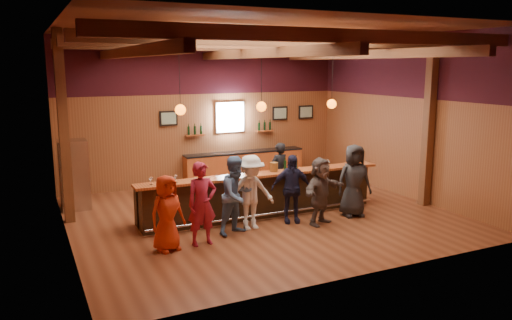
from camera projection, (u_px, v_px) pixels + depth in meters
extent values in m
plane|color=brown|center=(261.00, 215.00, 12.41)|extent=(9.00, 9.00, 0.00)
cube|color=brown|center=(205.00, 112.00, 15.55)|extent=(9.00, 0.04, 4.50)
cube|color=brown|center=(364.00, 151.00, 8.44)|extent=(9.00, 0.04, 4.50)
cube|color=brown|center=(62.00, 137.00, 10.11)|extent=(0.04, 8.00, 4.50)
cube|color=brown|center=(407.00, 117.00, 13.88)|extent=(0.04, 8.00, 4.50)
cube|color=brown|center=(262.00, 29.00, 11.57)|extent=(9.00, 8.00, 0.04)
cube|color=#350E17|center=(205.00, 66.00, 15.27)|extent=(9.00, 0.01, 1.70)
cube|color=#350E17|center=(58.00, 66.00, 9.85)|extent=(0.01, 8.00, 1.70)
cube|color=#350E17|center=(409.00, 66.00, 13.61)|extent=(0.01, 8.00, 1.70)
cube|color=#542E18|center=(64.00, 128.00, 11.50)|extent=(0.22, 0.22, 4.50)
cube|color=#542E18|center=(429.00, 121.00, 12.92)|extent=(0.22, 0.22, 4.50)
cube|color=#542E18|center=(334.00, 35.00, 8.96)|extent=(8.80, 0.20, 0.25)
cube|color=#542E18|center=(282.00, 40.00, 10.74)|extent=(8.80, 0.20, 0.25)
cube|color=#542E18|center=(244.00, 44.00, 12.51)|extent=(8.80, 0.20, 0.25)
cube|color=#542E18|center=(216.00, 47.00, 14.29)|extent=(8.80, 0.20, 0.25)
cube|color=#542E18|center=(132.00, 52.00, 10.42)|extent=(0.18, 7.80, 0.22)
cube|color=#542E18|center=(261.00, 53.00, 11.67)|extent=(0.18, 7.80, 0.22)
cube|color=#542E18|center=(365.00, 54.00, 12.93)|extent=(0.18, 7.80, 0.22)
cube|color=black|center=(261.00, 195.00, 12.31)|extent=(6.00, 0.60, 1.05)
cube|color=#99421B|center=(264.00, 174.00, 12.05)|extent=(6.30, 0.50, 0.06)
cube|color=black|center=(255.00, 176.00, 12.58)|extent=(6.00, 0.48, 0.05)
cube|color=black|center=(255.00, 194.00, 12.67)|extent=(6.00, 0.48, 0.90)
cube|color=silver|center=(322.00, 171.00, 13.42)|extent=(0.45, 0.40, 0.14)
cube|color=silver|center=(337.00, 169.00, 13.63)|extent=(0.45, 0.40, 0.14)
cylinder|color=silver|center=(269.00, 214.00, 12.01)|extent=(6.00, 0.06, 0.06)
cube|color=#99421B|center=(244.00, 166.00, 16.14)|extent=(4.00, 0.50, 0.90)
cube|color=black|center=(244.00, 152.00, 16.05)|extent=(4.00, 0.52, 0.05)
cube|color=silver|center=(230.00, 117.00, 15.87)|extent=(0.95, 0.08, 0.95)
cube|color=white|center=(230.00, 117.00, 15.83)|extent=(0.78, 0.01, 0.78)
cube|color=black|center=(169.00, 118.00, 15.02)|extent=(0.55, 0.04, 0.45)
cube|color=silver|center=(169.00, 118.00, 15.00)|extent=(0.45, 0.01, 0.35)
cube|color=black|center=(280.00, 113.00, 16.61)|extent=(0.55, 0.04, 0.45)
cube|color=silver|center=(280.00, 113.00, 16.59)|extent=(0.45, 0.01, 0.35)
cube|color=black|center=(306.00, 112.00, 17.03)|extent=(0.55, 0.04, 0.45)
cube|color=silver|center=(306.00, 112.00, 17.01)|extent=(0.45, 0.01, 0.35)
cube|color=#99421B|center=(195.00, 135.00, 15.40)|extent=(0.60, 0.18, 0.04)
cylinder|color=black|center=(189.00, 131.00, 15.29)|extent=(0.07, 0.07, 0.26)
cylinder|color=black|center=(195.00, 130.00, 15.37)|extent=(0.07, 0.07, 0.26)
cylinder|color=black|center=(201.00, 130.00, 15.46)|extent=(0.07, 0.07, 0.26)
cube|color=#99421B|center=(265.00, 131.00, 16.41)|extent=(0.60, 0.18, 0.04)
cylinder|color=black|center=(259.00, 127.00, 16.30)|extent=(0.07, 0.07, 0.26)
cylinder|color=black|center=(265.00, 126.00, 16.38)|extent=(0.07, 0.07, 0.26)
cylinder|color=black|center=(270.00, 126.00, 16.46)|extent=(0.07, 0.07, 0.26)
cylinder|color=black|center=(180.00, 81.00, 10.95)|extent=(0.01, 0.01, 1.25)
sphere|color=#FF670C|center=(180.00, 110.00, 11.07)|extent=(0.24, 0.24, 0.24)
cylinder|color=black|center=(261.00, 80.00, 11.79)|extent=(0.01, 0.01, 1.25)
sphere|color=#FF670C|center=(261.00, 107.00, 11.91)|extent=(0.24, 0.24, 0.24)
cylinder|color=black|center=(332.00, 79.00, 12.63)|extent=(0.01, 0.01, 1.25)
sphere|color=#FF670C|center=(332.00, 104.00, 12.74)|extent=(0.24, 0.24, 0.24)
cube|color=silver|center=(74.00, 175.00, 12.84)|extent=(0.70, 0.70, 1.80)
imported|color=red|center=(167.00, 213.00, 9.94)|extent=(0.87, 0.70, 1.55)
imported|color=maroon|center=(202.00, 204.00, 10.25)|extent=(0.67, 0.47, 1.75)
imported|color=#4F729F|center=(237.00, 195.00, 10.92)|extent=(1.02, 0.91, 1.75)
imported|color=silver|center=(251.00, 192.00, 11.23)|extent=(1.12, 0.66, 1.71)
imported|color=#1A1B35|center=(291.00, 189.00, 11.73)|extent=(1.03, 0.66, 1.63)
imported|color=#534742|center=(320.00, 191.00, 11.59)|extent=(1.54, 1.04, 1.59)
imported|color=#242427|center=(354.00, 181.00, 12.22)|extent=(0.96, 0.72, 1.79)
imported|color=black|center=(279.00, 172.00, 13.59)|extent=(0.65, 0.50, 1.62)
cylinder|color=brown|center=(274.00, 167.00, 12.21)|extent=(0.21, 0.21, 0.22)
cylinder|color=black|center=(285.00, 165.00, 12.37)|extent=(0.07, 0.07, 0.24)
cylinder|color=black|center=(285.00, 159.00, 12.34)|extent=(0.02, 0.02, 0.08)
cylinder|color=black|center=(296.00, 163.00, 12.57)|extent=(0.07, 0.07, 0.26)
cylinder|color=black|center=(296.00, 157.00, 12.53)|extent=(0.03, 0.03, 0.09)
cylinder|color=silver|center=(151.00, 184.00, 10.88)|extent=(0.07, 0.07, 0.01)
cylinder|color=silver|center=(151.00, 182.00, 10.87)|extent=(0.01, 0.01, 0.10)
sphere|color=silver|center=(151.00, 178.00, 10.86)|extent=(0.08, 0.08, 0.08)
cylinder|color=silver|center=(176.00, 183.00, 11.05)|extent=(0.07, 0.07, 0.01)
cylinder|color=silver|center=(176.00, 180.00, 11.04)|extent=(0.01, 0.01, 0.10)
sphere|color=silver|center=(176.00, 176.00, 11.02)|extent=(0.08, 0.08, 0.08)
cylinder|color=silver|center=(195.00, 179.00, 11.36)|extent=(0.08, 0.08, 0.01)
cylinder|color=silver|center=(195.00, 177.00, 11.34)|extent=(0.01, 0.01, 0.11)
sphere|color=silver|center=(195.00, 173.00, 11.33)|extent=(0.09, 0.09, 0.09)
cylinder|color=silver|center=(231.00, 177.00, 11.56)|extent=(0.07, 0.07, 0.01)
cylinder|color=silver|center=(231.00, 175.00, 11.55)|extent=(0.01, 0.01, 0.10)
sphere|color=silver|center=(231.00, 171.00, 11.54)|extent=(0.08, 0.08, 0.08)
cylinder|color=silver|center=(247.00, 174.00, 11.96)|extent=(0.08, 0.08, 0.01)
cylinder|color=silver|center=(247.00, 171.00, 11.95)|extent=(0.01, 0.01, 0.11)
sphere|color=silver|center=(247.00, 168.00, 11.93)|extent=(0.09, 0.09, 0.09)
cylinder|color=silver|center=(289.00, 171.00, 12.25)|extent=(0.07, 0.07, 0.01)
cylinder|color=silver|center=(289.00, 169.00, 12.24)|extent=(0.01, 0.01, 0.09)
sphere|color=silver|center=(289.00, 166.00, 12.23)|extent=(0.08, 0.08, 0.08)
cylinder|color=silver|center=(316.00, 167.00, 12.74)|extent=(0.07, 0.07, 0.01)
cylinder|color=silver|center=(316.00, 165.00, 12.73)|extent=(0.01, 0.01, 0.10)
sphere|color=silver|center=(316.00, 162.00, 12.72)|extent=(0.08, 0.08, 0.08)
cylinder|color=silver|center=(328.00, 167.00, 12.77)|extent=(0.08, 0.08, 0.01)
cylinder|color=silver|center=(328.00, 165.00, 12.76)|extent=(0.01, 0.01, 0.11)
sphere|color=silver|center=(328.00, 161.00, 12.75)|extent=(0.09, 0.09, 0.09)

